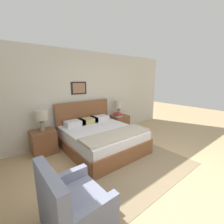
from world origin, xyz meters
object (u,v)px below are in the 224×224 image
bed (101,137)px  nightstand_near_window (44,142)px  table_lamp_by_door (119,105)px  armchair (73,209)px  table_lamp_near_window (41,116)px  nightstand_by_door (119,124)px

bed → nightstand_near_window: bed is taller
nightstand_near_window → table_lamp_by_door: 2.56m
bed → armchair: (-1.49, -1.59, -0.01)m
bed → nightstand_near_window: 1.42m
nightstand_near_window → table_lamp_by_door: bearing=0.7°
bed → nightstand_near_window: bearing=150.9°
armchair → table_lamp_near_window: size_ratio=1.74×
table_lamp_near_window → table_lamp_by_door: size_ratio=1.00×
nightstand_by_door → table_lamp_by_door: size_ratio=1.12×
nightstand_near_window → nightstand_by_door: size_ratio=1.00×
table_lamp_near_window → table_lamp_by_door: same height
armchair → table_lamp_by_door: (2.73, 2.31, 0.64)m
table_lamp_near_window → armchair: bearing=-96.7°
armchair → nightstand_by_door: (2.74, 2.28, -0.01)m
nightstand_by_door → table_lamp_near_window: bearing=179.3°
bed → table_lamp_by_door: (1.24, 0.72, 0.63)m
table_lamp_by_door → armchair: bearing=-139.7°
bed → nightstand_by_door: size_ratio=3.35×
armchair → table_lamp_by_door: 3.63m
nightstand_by_door → table_lamp_by_door: 0.65m
armchair → nightstand_near_window: armchair is taller
nightstand_near_window → armchair: bearing=-96.3°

